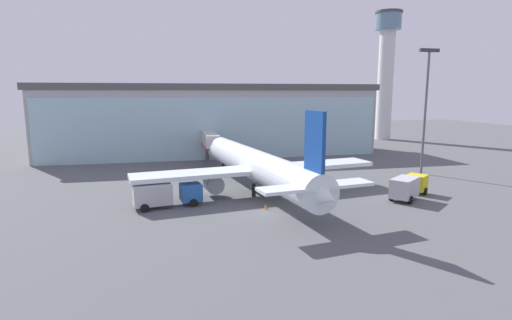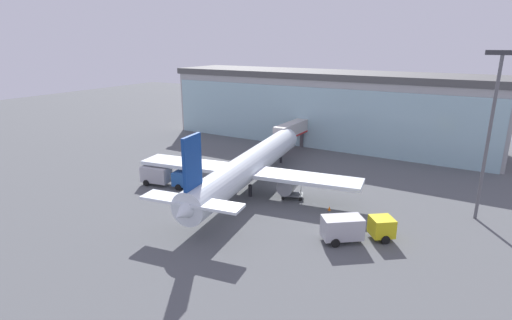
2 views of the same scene
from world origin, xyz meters
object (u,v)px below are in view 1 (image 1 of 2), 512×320
Objects in this scene: airplane at (256,165)px; safety_cone_nose at (266,206)px; safety_cone_wingtip at (348,186)px; catering_truck at (165,194)px; control_tower at (386,66)px; fuel_truck at (409,186)px; jet_bridge at (210,140)px; apron_light_mast at (426,101)px; baggage_cart at (304,185)px.

safety_cone_nose is at bearing 166.48° from airplane.
catering_truck is at bearing -172.94° from safety_cone_wingtip.
catering_truck is (-58.44, -51.80, -17.72)m from control_tower.
airplane is at bearing 120.28° from fuel_truck.
jet_bridge is 35.29m from apron_light_mast.
baggage_cart is at bearing -154.31° from jet_bridge.
control_tower is 65.29m from fuel_truck.
safety_cone_nose is at bearing -174.05° from jet_bridge.
jet_bridge is 58.58m from control_tower.
apron_light_mast is 18.82m from fuel_truck.
control_tower is at bearing 28.32° from baggage_cart.
catering_truck is 23.49m from safety_cone_wingtip.
airplane is 66.59× the size of safety_cone_wingtip.
safety_cone_nose is at bearing -154.72° from baggage_cart.
jet_bridge is 23.39m from baggage_cart.
safety_cone_wingtip is at bearing -125.70° from control_tower.
jet_bridge is 21.53m from airplane.
airplane is 7.07m from baggage_cart.
airplane is 66.59× the size of safety_cone_nose.
safety_cone_nose is at bearing -131.05° from control_tower.
jet_bridge is at bearing 0.56° from airplane.
control_tower reaches higher than apron_light_mast.
apron_light_mast is at bearing 21.28° from safety_cone_wingtip.
catering_truck is at bearing 162.51° from safety_cone_nose.
control_tower reaches higher than safety_cone_wingtip.
control_tower is (50.10, 26.37, 15.04)m from jet_bridge.
catering_truck is (-11.27, -4.11, -1.92)m from airplane.
apron_light_mast is 23.99m from baggage_cart.
control_tower reaches higher than fuel_truck.
safety_cone_wingtip is (-35.15, -48.92, -18.91)m from control_tower.
safety_cone_nose is at bearing 144.16° from fuel_truck.
jet_bridge reaches higher than catering_truck.
jet_bridge is 26.89m from catering_truck.
jet_bridge is 1.57× the size of fuel_truck.
jet_bridge reaches higher than fuel_truck.
baggage_cart is at bearing -95.44° from airplane.
catering_truck is 18.27m from baggage_cart.
fuel_truck is at bearing -131.52° from apron_light_mast.
jet_bridge is 27.32m from safety_cone_wingtip.
control_tower is at bearing -60.51° from jet_bridge.
jet_bridge is 20.50× the size of safety_cone_nose.
baggage_cart is 10.52m from safety_cone_nose.
jet_bridge is 0.31× the size of airplane.
apron_light_mast is at bearing -87.38° from airplane.
apron_light_mast reaches higher than baggage_cart.
jet_bridge is 0.60× the size of apron_light_mast.
baggage_cart is 5.80× the size of safety_cone_wingtip.
baggage_cart is 5.75m from safety_cone_wingtip.
safety_cone_wingtip is at bearing 25.72° from safety_cone_nose.
apron_light_mast is 40.90m from catering_truck.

